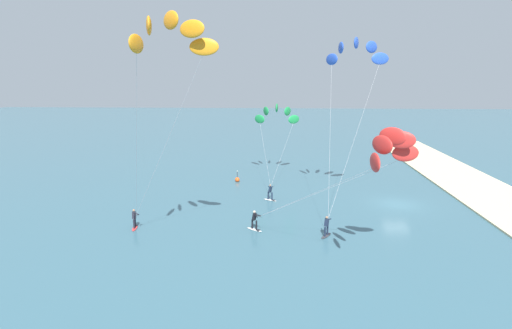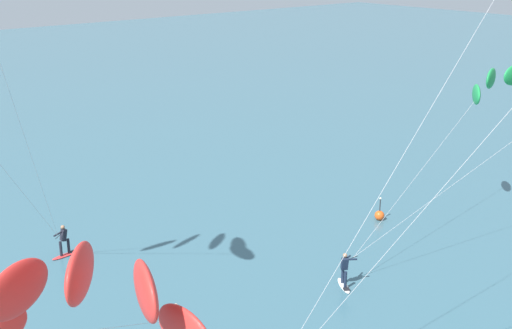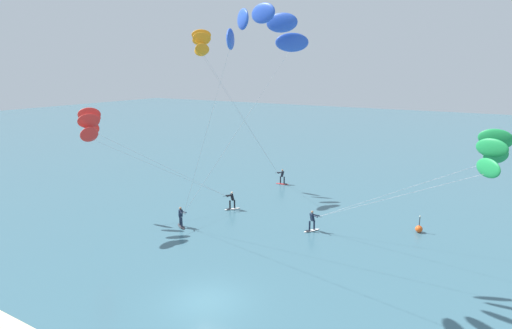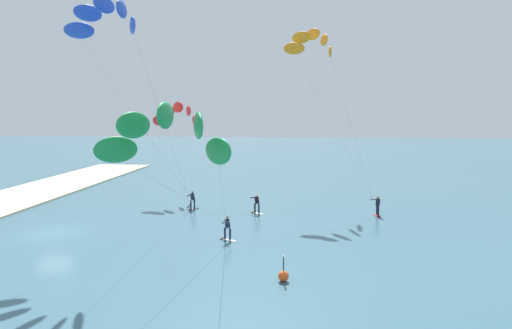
{
  "view_description": "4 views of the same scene",
  "coord_description": "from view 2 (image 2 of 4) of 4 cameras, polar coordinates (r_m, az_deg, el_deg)",
  "views": [
    {
      "loc": [
        -40.1,
        11.82,
        12.6
      ],
      "look_at": [
        -8.58,
        13.58,
        5.75
      ],
      "focal_mm": 29.11,
      "sensor_mm": 36.0,
      "label": 1
    },
    {
      "loc": [
        -19.87,
        -5.92,
        14.98
      ],
      "look_at": [
        -3.01,
        14.56,
        6.2
      ],
      "focal_mm": 46.8,
      "sensor_mm": 36.0,
      "label": 2
    },
    {
      "loc": [
        13.46,
        -16.82,
        12.56
      ],
      "look_at": [
        -5.83,
        14.81,
        4.21
      ],
      "focal_mm": 30.09,
      "sensor_mm": 36.0,
      "label": 3
    },
    {
      "loc": [
        31.14,
        17.8,
        8.71
      ],
      "look_at": [
        -7.56,
        13.71,
        4.21
      ],
      "focal_mm": 33.05,
      "sensor_mm": 36.0,
      "label": 4
    }
  ],
  "objects": [
    {
      "name": "kitesurfer_mid_water",
      "position": [
        14.21,
        -13.98,
        -11.62
      ],
      "size": [
        10.43,
        11.58,
        9.55
      ],
      "color": "white",
      "rests_on": "ground"
    },
    {
      "name": "marker_buoy",
      "position": [
        38.75,
        10.51,
        -4.27
      ],
      "size": [
        0.56,
        0.56,
        1.38
      ],
      "color": "#EA5119",
      "rests_on": "ground"
    },
    {
      "name": "kitesurfer_nearshore",
      "position": [
        37.43,
        20.68,
        5.6
      ],
      "size": [
        13.39,
        5.89,
        9.04
      ],
      "color": "white",
      "rests_on": "ground"
    }
  ]
}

